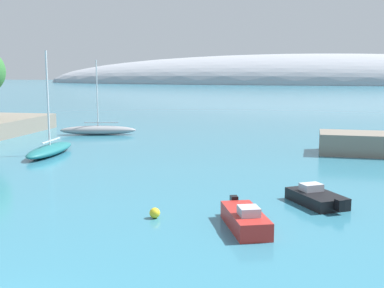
# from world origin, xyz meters

# --- Properties ---
(distant_ridge) EXTENTS (282.25, 60.22, 29.59)m
(distant_ridge) POSITION_xyz_m (17.60, 245.51, 0.00)
(distant_ridge) COLOR #999EA8
(distant_ridge) RESTS_ON ground
(sailboat_teal_near_shore) EXTENTS (2.51, 8.05, 8.91)m
(sailboat_teal_near_shore) POSITION_xyz_m (-12.25, 27.69, 0.50)
(sailboat_teal_near_shore) COLOR #1E6B70
(sailboat_teal_near_shore) RESTS_ON water
(sailboat_grey_mid_mooring) EXTENTS (8.63, 3.62, 8.38)m
(sailboat_grey_mid_mooring) POSITION_xyz_m (-13.28, 41.02, 0.55)
(sailboat_grey_mid_mooring) COLOR gray
(sailboat_grey_mid_mooring) RESTS_ON water
(motorboat_black_foreground) EXTENTS (3.47, 4.00, 1.05)m
(motorboat_black_foreground) POSITION_xyz_m (9.71, 15.98, 0.37)
(motorboat_black_foreground) COLOR black
(motorboat_black_foreground) RESTS_ON water
(motorboat_red_alongside_breakwater) EXTENTS (2.80, 4.57, 1.21)m
(motorboat_red_alongside_breakwater) POSITION_xyz_m (6.29, 11.01, 0.45)
(motorboat_red_alongside_breakwater) COLOR red
(motorboat_red_alongside_breakwater) RESTS_ON water
(mooring_buoy_yellow) EXTENTS (0.53, 0.53, 0.53)m
(mooring_buoy_yellow) POSITION_xyz_m (1.72, 11.72, 0.27)
(mooring_buoy_yellow) COLOR yellow
(mooring_buoy_yellow) RESTS_ON water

